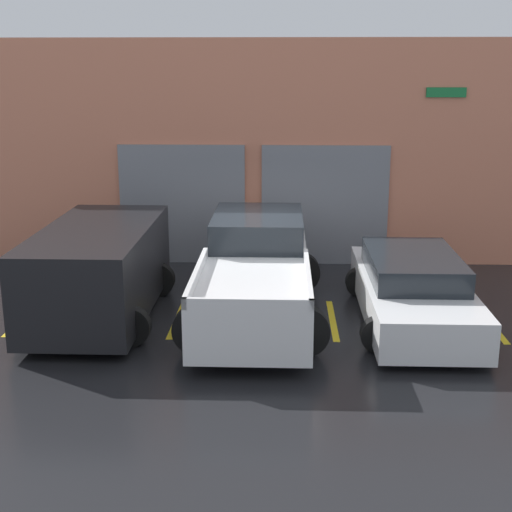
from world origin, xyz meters
name	(u,v)px	position (x,y,z in m)	size (l,w,h in m)	color
ground_plane	(257,302)	(0.00, 0.00, 0.00)	(28.00, 28.00, 0.00)	black
shophouse_building	(262,154)	(-0.01, 3.29, 2.59)	(15.17, 0.68, 5.24)	#D17A5B
pickup_truck	(256,273)	(0.00, -0.73, 0.82)	(2.60, 5.51, 1.71)	white
sedan_white	(412,290)	(2.92, -0.99, 0.61)	(2.21, 4.79, 1.27)	white
sedan_side	(99,270)	(-2.92, -1.02, 0.94)	(2.40, 4.42, 1.74)	black
parking_stripe_far_left	(26,316)	(-4.38, -1.02, 0.00)	(0.12, 2.20, 0.01)	gold
parking_stripe_left	(178,318)	(-1.46, -1.02, 0.00)	(0.12, 2.20, 0.01)	gold
parking_stripe_centre	(333,320)	(1.46, -1.02, 0.00)	(0.12, 2.20, 0.01)	gold
parking_stripe_right	(490,322)	(4.38, -1.02, 0.00)	(0.12, 2.20, 0.01)	gold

